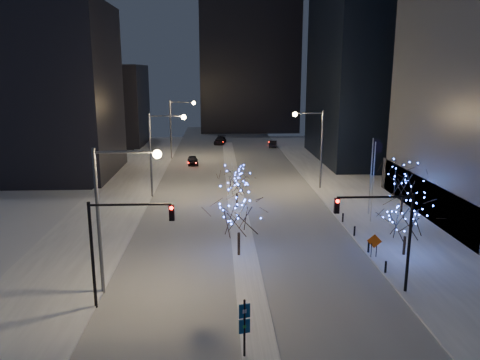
{
  "coord_description": "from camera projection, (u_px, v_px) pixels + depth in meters",
  "views": [
    {
      "loc": [
        -2.18,
        -27.64,
        14.69
      ],
      "look_at": [
        -0.1,
        14.03,
        5.0
      ],
      "focal_mm": 35.0,
      "sensor_mm": 36.0,
      "label": 1
    }
  ],
  "objects": [
    {
      "name": "street_lamp_east",
      "position": [
        315.0,
        139.0,
        58.54
      ],
      "size": [
        3.9,
        0.56,
        10.0
      ],
      "color": "#595E66",
      "rests_on": "ground"
    },
    {
      "name": "street_lamp_w_far",
      "position": [
        177.0,
        121.0,
        79.01
      ],
      "size": [
        4.4,
        0.56,
        10.0
      ],
      "color": "#595E66",
      "rests_on": "ground"
    },
    {
      "name": "filler_west_near",
      "position": [
        31.0,
        91.0,
        65.16
      ],
      "size": [
        22.0,
        18.0,
        24.0
      ],
      "primitive_type": "cube",
      "color": "black",
      "rests_on": "ground"
    },
    {
      "name": "holiday_tree_plaza_near",
      "position": [
        407.0,
        218.0,
        37.41
      ],
      "size": [
        4.41,
        4.41,
        4.96
      ],
      "color": "black",
      "rests_on": "east_sidewalk"
    },
    {
      "name": "holiday_tree_median_near",
      "position": [
        239.0,
        213.0,
        37.23
      ],
      "size": [
        5.87,
        5.87,
        5.58
      ],
      "color": "black",
      "rests_on": "median"
    },
    {
      "name": "car_far",
      "position": [
        220.0,
        140.0,
        96.98
      ],
      "size": [
        2.86,
        5.45,
        1.51
      ],
      "primitive_type": "imported",
      "rotation": [
        0.0,
        0.0,
        -0.15
      ],
      "color": "black",
      "rests_on": "ground"
    },
    {
      "name": "street_lamp_w_near",
      "position": [
        114.0,
        201.0,
        30.36
      ],
      "size": [
        4.4,
        0.56,
        10.0
      ],
      "color": "#595E66",
      "rests_on": "ground"
    },
    {
      "name": "construction_sign",
      "position": [
        374.0,
        243.0,
        37.33
      ],
      "size": [
        1.15,
        0.3,
        1.94
      ],
      "rotation": [
        0.0,
        0.0,
        -0.22
      ],
      "color": "black",
      "rests_on": "east_sidewalk"
    },
    {
      "name": "flagpoles",
      "position": [
        373.0,
        173.0,
        46.67
      ],
      "size": [
        1.35,
        2.6,
        8.0
      ],
      "color": "silver",
      "rests_on": "east_sidewalk"
    },
    {
      "name": "west_sidewalk",
      "position": [
        105.0,
        214.0,
        49.08
      ],
      "size": [
        8.0,
        90.0,
        0.15
      ],
      "primitive_type": "cube",
      "color": "white",
      "rests_on": "ground"
    },
    {
      "name": "ground",
      "position": [
        252.0,
        304.0,
        30.32
      ],
      "size": [
        160.0,
        160.0,
        0.0
      ],
      "primitive_type": "plane",
      "color": "silver",
      "rests_on": "ground"
    },
    {
      "name": "traffic_signal_east",
      "position": [
        387.0,
        227.0,
        30.65
      ],
      "size": [
        5.26,
        0.43,
        7.0
      ],
      "color": "black",
      "rests_on": "ground"
    },
    {
      "name": "traffic_signal_west",
      "position": [
        117.0,
        237.0,
        28.83
      ],
      "size": [
        5.26,
        0.43,
        7.0
      ],
      "color": "black",
      "rests_on": "ground"
    },
    {
      "name": "holiday_tree_median_far",
      "position": [
        237.0,
        181.0,
        50.87
      ],
      "size": [
        4.25,
        4.25,
        4.6
      ],
      "color": "black",
      "rests_on": "median"
    },
    {
      "name": "wayfinding_sign",
      "position": [
        244.0,
        323.0,
        24.07
      ],
      "size": [
        0.6,
        0.22,
        3.37
      ],
      "rotation": [
        0.0,
        0.0,
        0.24
      ],
      "color": "black",
      "rests_on": "ground"
    },
    {
      "name": "holiday_tree_plaza_far",
      "position": [
        404.0,
        181.0,
        48.05
      ],
      "size": [
        5.48,
        5.48,
        5.55
      ],
      "color": "black",
      "rests_on": "east_sidewalk"
    },
    {
      "name": "car_near",
      "position": [
        193.0,
        160.0,
        75.44
      ],
      "size": [
        2.05,
        4.29,
        1.41
      ],
      "primitive_type": "imported",
      "rotation": [
        0.0,
        0.0,
        0.09
      ],
      "color": "black",
      "rests_on": "ground"
    },
    {
      "name": "street_lamp_w_mid",
      "position": [
        159.0,
        143.0,
        54.68
      ],
      "size": [
        4.4,
        0.56,
        10.0
      ],
      "color": "#595E66",
      "rests_on": "ground"
    },
    {
      "name": "east_sidewalk",
      "position": [
        377.0,
        210.0,
        50.49
      ],
      "size": [
        10.0,
        90.0,
        0.15
      ],
      "primitive_type": "cube",
      "color": "white",
      "rests_on": "ground"
    },
    {
      "name": "median",
      "position": [
        235.0,
        189.0,
        59.49
      ],
      "size": [
        2.0,
        80.0,
        0.15
      ],
      "primitive_type": "cube",
      "color": "white",
      "rests_on": "ground"
    },
    {
      "name": "filler_west_far",
      "position": [
        100.0,
        105.0,
        95.35
      ],
      "size": [
        18.0,
        16.0,
        16.0
      ],
      "primitive_type": "cube",
      "color": "black",
      "rests_on": "ground"
    },
    {
      "name": "horizon_block",
      "position": [
        249.0,
        45.0,
        115.37
      ],
      "size": [
        24.0,
        14.0,
        42.0
      ],
      "primitive_type": "cube",
      "color": "black",
      "rests_on": "ground"
    },
    {
      "name": "car_mid",
      "position": [
        273.0,
        144.0,
        93.03
      ],
      "size": [
        2.1,
        4.24,
        1.34
      ],
      "primitive_type": "imported",
      "rotation": [
        0.0,
        0.0,
        2.97
      ],
      "color": "black",
      "rests_on": "ground"
    },
    {
      "name": "road",
      "position": [
        233.0,
        181.0,
        64.37
      ],
      "size": [
        20.0,
        130.0,
        0.02
      ],
      "primitive_type": "cube",
      "color": "#9EA2AC",
      "rests_on": "ground"
    },
    {
      "name": "bollards",
      "position": [
        361.0,
        239.0,
        40.41
      ],
      "size": [
        0.16,
        12.16,
        0.9
      ],
      "color": "black",
      "rests_on": "east_sidewalk"
    }
  ]
}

